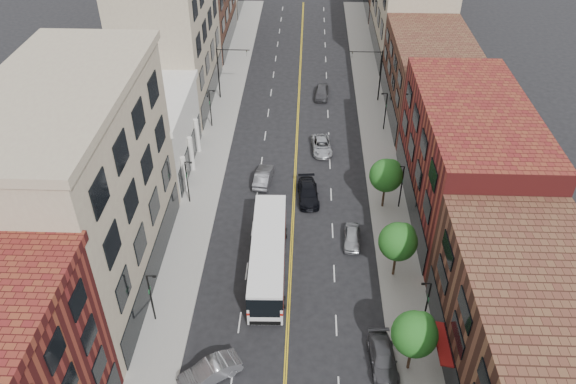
# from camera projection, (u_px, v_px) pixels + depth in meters

# --- Properties ---
(sidewalk_left) EXTENTS (4.00, 110.00, 0.15)m
(sidewalk_left) POSITION_uv_depth(u_px,v_px,m) (214.00, 147.00, 68.21)
(sidewalk_left) COLOR gray
(sidewalk_left) RESTS_ON ground
(sidewalk_right) EXTENTS (4.00, 110.00, 0.15)m
(sidewalk_right) POSITION_uv_depth(u_px,v_px,m) (379.00, 150.00, 67.61)
(sidewalk_right) COLOR gray
(sidewalk_right) RESTS_ON ground
(bldg_l_tanoffice) EXTENTS (10.00, 22.00, 18.00)m
(bldg_l_tanoffice) POSITION_uv_depth(u_px,v_px,m) (81.00, 196.00, 45.46)
(bldg_l_tanoffice) COLOR gray
(bldg_l_tanoffice) RESTS_ON ground
(bldg_l_white) EXTENTS (10.00, 14.00, 8.00)m
(bldg_l_white) POSITION_uv_depth(u_px,v_px,m) (144.00, 135.00, 62.88)
(bldg_l_white) COLOR silver
(bldg_l_white) RESTS_ON ground
(bldg_l_far_a) EXTENTS (10.00, 20.00, 18.00)m
(bldg_l_far_a) POSITION_uv_depth(u_px,v_px,m) (170.00, 35.00, 73.53)
(bldg_l_far_a) COLOR gray
(bldg_l_far_a) RESTS_ON ground
(bldg_r_near) EXTENTS (10.00, 26.00, 10.00)m
(bldg_r_near) POSITION_uv_depth(u_px,v_px,m) (545.00, 377.00, 36.39)
(bldg_r_near) COLOR #552D22
(bldg_r_near) RESTS_ON ground
(bldg_r_mid) EXTENTS (10.00, 22.00, 12.00)m
(bldg_r_mid) POSITION_uv_depth(u_px,v_px,m) (467.00, 161.00, 55.04)
(bldg_r_mid) COLOR maroon
(bldg_r_mid) RESTS_ON ground
(bldg_r_far_a) EXTENTS (10.00, 20.00, 10.00)m
(bldg_r_far_a) POSITION_uv_depth(u_px,v_px,m) (430.00, 78.00, 72.47)
(bldg_r_far_a) COLOR #552D22
(bldg_r_far_a) RESTS_ON ground
(bldg_r_far_b) EXTENTS (10.00, 22.00, 14.00)m
(bldg_r_far_b) POSITION_uv_depth(u_px,v_px,m) (410.00, 8.00, 88.12)
(bldg_r_far_b) COLOR gray
(bldg_r_far_b) RESTS_ON ground
(tree_r_1) EXTENTS (3.40, 3.40, 5.59)m
(tree_r_1) POSITION_uv_depth(u_px,v_px,m) (416.00, 333.00, 40.40)
(tree_r_1) COLOR black
(tree_r_1) RESTS_ON sidewalk_right
(tree_r_2) EXTENTS (3.40, 3.40, 5.59)m
(tree_r_2) POSITION_uv_depth(u_px,v_px,m) (399.00, 240.00, 48.42)
(tree_r_2) COLOR black
(tree_r_2) RESTS_ON sidewalk_right
(tree_r_3) EXTENTS (3.40, 3.40, 5.59)m
(tree_r_3) POSITION_uv_depth(u_px,v_px,m) (387.00, 174.00, 56.44)
(tree_r_3) COLOR black
(tree_r_3) RESTS_ON sidewalk_right
(lamp_l_1) EXTENTS (0.81, 0.55, 5.05)m
(lamp_l_1) POSITION_uv_depth(u_px,v_px,m) (151.00, 295.00, 44.86)
(lamp_l_1) COLOR black
(lamp_l_1) RESTS_ON sidewalk_left
(lamp_l_2) EXTENTS (0.81, 0.55, 5.05)m
(lamp_l_2) POSITION_uv_depth(u_px,v_px,m) (188.00, 180.00, 57.70)
(lamp_l_2) COLOR black
(lamp_l_2) RESTS_ON sidewalk_left
(lamp_l_3) EXTENTS (0.81, 0.55, 5.05)m
(lamp_l_3) POSITION_uv_depth(u_px,v_px,m) (211.00, 106.00, 70.53)
(lamp_l_3) COLOR black
(lamp_l_3) RESTS_ON sidewalk_left
(lamp_r_1) EXTENTS (0.81, 0.55, 5.05)m
(lamp_r_1) POSITION_uv_depth(u_px,v_px,m) (426.00, 303.00, 44.20)
(lamp_r_1) COLOR black
(lamp_r_1) RESTS_ON sidewalk_right
(lamp_r_2) EXTENTS (0.81, 0.55, 5.05)m
(lamp_r_2) POSITION_uv_depth(u_px,v_px,m) (401.00, 184.00, 57.03)
(lamp_r_2) COLOR black
(lamp_r_2) RESTS_ON sidewalk_right
(lamp_r_3) EXTENTS (0.81, 0.55, 5.05)m
(lamp_r_3) POSITION_uv_depth(u_px,v_px,m) (385.00, 109.00, 69.86)
(lamp_r_3) COLOR black
(lamp_r_3) RESTS_ON sidewalk_right
(signal_mast_left) EXTENTS (4.49, 0.18, 7.20)m
(signal_mast_left) POSITION_uv_depth(u_px,v_px,m) (223.00, 67.00, 75.92)
(signal_mast_left) COLOR black
(signal_mast_left) RESTS_ON sidewalk_left
(signal_mast_right) EXTENTS (4.49, 0.18, 7.20)m
(signal_mast_right) POSITION_uv_depth(u_px,v_px,m) (375.00, 70.00, 75.30)
(signal_mast_right) COLOR black
(signal_mast_right) RESTS_ON sidewalk_right
(city_bus) EXTENTS (3.51, 13.57, 3.47)m
(city_bus) POSITION_uv_depth(u_px,v_px,m) (268.00, 253.00, 50.22)
(city_bus) COLOR white
(city_bus) RESTS_ON ground
(car_angle_b) EXTENTS (4.93, 4.03, 1.58)m
(car_angle_b) POSITION_uv_depth(u_px,v_px,m) (210.00, 371.00, 41.67)
(car_angle_b) COLOR #9C9DA3
(car_angle_b) RESTS_ON ground
(car_parked_mid) EXTENTS (2.32, 5.00, 1.41)m
(car_parked_mid) POSITION_uv_depth(u_px,v_px,m) (383.00, 358.00, 42.71)
(car_parked_mid) COLOR #45454A
(car_parked_mid) RESTS_ON ground
(car_parked_far) EXTENTS (1.82, 4.02, 1.34)m
(car_parked_far) POSITION_uv_depth(u_px,v_px,m) (352.00, 237.00, 53.96)
(car_parked_far) COLOR #A2A4A9
(car_parked_far) RESTS_ON ground
(car_lane_behind) EXTENTS (2.12, 4.87, 1.56)m
(car_lane_behind) POSITION_uv_depth(u_px,v_px,m) (263.00, 176.00, 61.98)
(car_lane_behind) COLOR #4B4B50
(car_lane_behind) RESTS_ON ground
(car_lane_a) EXTENTS (2.59, 5.39, 1.51)m
(car_lane_a) POSITION_uv_depth(u_px,v_px,m) (308.00, 193.00, 59.57)
(car_lane_a) COLOR black
(car_lane_a) RESTS_ON ground
(car_lane_b) EXTENTS (2.67, 5.13, 1.38)m
(car_lane_b) POSITION_uv_depth(u_px,v_px,m) (322.00, 146.00, 67.31)
(car_lane_b) COLOR #B1B4BA
(car_lane_b) RESTS_ON ground
(car_lane_c) EXTENTS (2.17, 4.66, 1.54)m
(car_lane_c) POSITION_uv_depth(u_px,v_px,m) (322.00, 92.00, 78.53)
(car_lane_c) COLOR #414145
(car_lane_c) RESTS_ON ground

